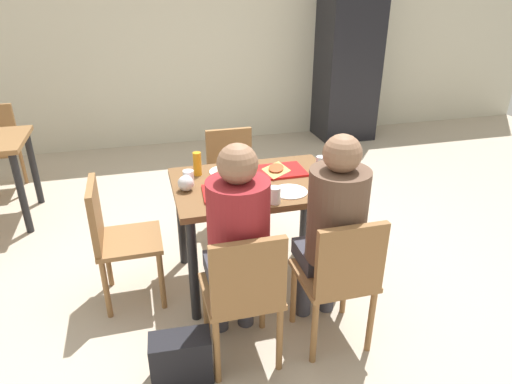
{
  "coord_description": "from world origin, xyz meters",
  "views": [
    {
      "loc": [
        -0.7,
        -2.59,
        1.95
      ],
      "look_at": [
        0.0,
        0.0,
        0.68
      ],
      "focal_mm": 31.56,
      "sensor_mm": 36.0,
      "label": 1
    }
  ],
  "objects_px": {
    "tray_red_far": "(278,171)",
    "drink_fridge": "(347,65)",
    "person_in_red": "(237,236)",
    "pizza_slice_c": "(229,171)",
    "main_table": "(256,197)",
    "plastic_cup_a": "(240,158)",
    "tray_red_near": "(232,192)",
    "chair_near_left": "(244,291)",
    "foil_bundle": "(186,183)",
    "soda_can": "(321,165)",
    "chair_near_right": "(341,275)",
    "pizza_slice_b": "(276,169)",
    "person_in_brown_jacket": "(333,223)",
    "chair_left_end": "(115,234)",
    "pizza_slice_a": "(236,191)",
    "plastic_cup_c": "(189,178)",
    "chair_far_side": "(232,173)",
    "handbag": "(181,358)",
    "paper_plate_center": "(225,171)",
    "plastic_cup_b": "(275,195)",
    "condiment_bottle": "(197,164)",
    "paper_plate_near_edge": "(290,192)"
  },
  "relations": [
    {
      "from": "tray_red_far",
      "to": "drink_fridge",
      "type": "xyz_separation_m",
      "value": [
        1.8,
        2.73,
        0.19
      ]
    },
    {
      "from": "person_in_red",
      "to": "pizza_slice_c",
      "type": "distance_m",
      "value": 0.82
    },
    {
      "from": "main_table",
      "to": "plastic_cup_a",
      "type": "relative_size",
      "value": 10.77
    },
    {
      "from": "tray_red_near",
      "to": "person_in_red",
      "type": "bearing_deg",
      "value": -99.3
    },
    {
      "from": "chair_near_left",
      "to": "foil_bundle",
      "type": "height_order",
      "value": "foil_bundle"
    },
    {
      "from": "soda_can",
      "to": "chair_near_right",
      "type": "bearing_deg",
      "value": -103.47
    },
    {
      "from": "chair_near_right",
      "to": "pizza_slice_b",
      "type": "relative_size",
      "value": 3.13
    },
    {
      "from": "person_in_red",
      "to": "plastic_cup_a",
      "type": "distance_m",
      "value": 0.99
    },
    {
      "from": "pizza_slice_b",
      "to": "person_in_red",
      "type": "bearing_deg",
      "value": -120.7
    },
    {
      "from": "person_in_brown_jacket",
      "to": "tray_red_far",
      "type": "bearing_deg",
      "value": 96.2
    },
    {
      "from": "chair_left_end",
      "to": "person_in_brown_jacket",
      "type": "xyz_separation_m",
      "value": [
        1.19,
        -0.63,
        0.25
      ]
    },
    {
      "from": "pizza_slice_a",
      "to": "drink_fridge",
      "type": "distance_m",
      "value": 3.7
    },
    {
      "from": "tray_red_near",
      "to": "pizza_slice_a",
      "type": "relative_size",
      "value": 1.44
    },
    {
      "from": "person_in_brown_jacket",
      "to": "drink_fridge",
      "type": "relative_size",
      "value": 0.66
    },
    {
      "from": "drink_fridge",
      "to": "plastic_cup_c",
      "type": "bearing_deg",
      "value": -130.92
    },
    {
      "from": "pizza_slice_c",
      "to": "soda_can",
      "type": "height_order",
      "value": "soda_can"
    },
    {
      "from": "drink_fridge",
      "to": "tray_red_far",
      "type": "bearing_deg",
      "value": -123.37
    },
    {
      "from": "person_in_brown_jacket",
      "to": "soda_can",
      "type": "relative_size",
      "value": 10.33
    },
    {
      "from": "pizza_slice_c",
      "to": "soda_can",
      "type": "xyz_separation_m",
      "value": [
        0.6,
        -0.17,
        0.04
      ]
    },
    {
      "from": "chair_left_end",
      "to": "pizza_slice_b",
      "type": "relative_size",
      "value": 3.13
    },
    {
      "from": "plastic_cup_c",
      "to": "chair_left_end",
      "type": "bearing_deg",
      "value": -173.31
    },
    {
      "from": "chair_far_side",
      "to": "drink_fridge",
      "type": "xyz_separation_m",
      "value": [
        1.99,
        2.08,
        0.45
      ]
    },
    {
      "from": "main_table",
      "to": "chair_far_side",
      "type": "relative_size",
      "value": 1.27
    },
    {
      "from": "pizza_slice_c",
      "to": "plastic_cup_a",
      "type": "bearing_deg",
      "value": 51.73
    },
    {
      "from": "tray_red_far",
      "to": "plastic_cup_c",
      "type": "xyz_separation_m",
      "value": [
        -0.62,
        -0.06,
        0.04
      ]
    },
    {
      "from": "person_in_brown_jacket",
      "to": "foil_bundle",
      "type": "xyz_separation_m",
      "value": [
        -0.73,
        0.61,
        0.06
      ]
    },
    {
      "from": "foil_bundle",
      "to": "tray_red_near",
      "type": "bearing_deg",
      "value": -23.17
    },
    {
      "from": "tray_red_near",
      "to": "handbag",
      "type": "relative_size",
      "value": 1.12
    },
    {
      "from": "plastic_cup_c",
      "to": "person_in_red",
      "type": "bearing_deg",
      "value": -76.74
    },
    {
      "from": "paper_plate_center",
      "to": "pizza_slice_b",
      "type": "relative_size",
      "value": 0.81
    },
    {
      "from": "pizza_slice_b",
      "to": "plastic_cup_b",
      "type": "distance_m",
      "value": 0.47
    },
    {
      "from": "chair_left_end",
      "to": "plastic_cup_c",
      "type": "xyz_separation_m",
      "value": [
        0.49,
        0.06,
        0.3
      ]
    },
    {
      "from": "plastic_cup_c",
      "to": "person_in_brown_jacket",
      "type": "bearing_deg",
      "value": -44.39
    },
    {
      "from": "main_table",
      "to": "plastic_cup_c",
      "type": "height_order",
      "value": "plastic_cup_c"
    },
    {
      "from": "main_table",
      "to": "person_in_red",
      "type": "xyz_separation_m",
      "value": [
        -0.27,
        -0.63,
        0.1
      ]
    },
    {
      "from": "tray_red_near",
      "to": "person_in_brown_jacket",
      "type": "bearing_deg",
      "value": -47.14
    },
    {
      "from": "main_table",
      "to": "pizza_slice_b",
      "type": "xyz_separation_m",
      "value": [
        0.18,
        0.12,
        0.13
      ]
    },
    {
      "from": "chair_left_end",
      "to": "tray_red_far",
      "type": "distance_m",
      "value": 1.15
    },
    {
      "from": "plastic_cup_c",
      "to": "handbag",
      "type": "relative_size",
      "value": 0.31
    },
    {
      "from": "tray_red_near",
      "to": "soda_can",
      "type": "relative_size",
      "value": 2.95
    },
    {
      "from": "plastic_cup_a",
      "to": "plastic_cup_b",
      "type": "xyz_separation_m",
      "value": [
        0.05,
        -0.65,
        0.0
      ]
    },
    {
      "from": "handbag",
      "to": "foil_bundle",
      "type": "bearing_deg",
      "value": 78.08
    },
    {
      "from": "pizza_slice_b",
      "to": "foil_bundle",
      "type": "relative_size",
      "value": 2.72
    },
    {
      "from": "condiment_bottle",
      "to": "drink_fridge",
      "type": "xyz_separation_m",
      "value": [
        2.34,
        2.64,
        0.12
      ]
    },
    {
      "from": "drink_fridge",
      "to": "handbag",
      "type": "bearing_deg",
      "value": -125.67
    },
    {
      "from": "drink_fridge",
      "to": "chair_far_side",
      "type": "bearing_deg",
      "value": -133.7
    },
    {
      "from": "person_in_red",
      "to": "paper_plate_near_edge",
      "type": "distance_m",
      "value": 0.6
    },
    {
      "from": "condiment_bottle",
      "to": "handbag",
      "type": "xyz_separation_m",
      "value": [
        -0.27,
        -1.0,
        -0.69
      ]
    },
    {
      "from": "tray_red_far",
      "to": "pizza_slice_b",
      "type": "height_order",
      "value": "pizza_slice_b"
    },
    {
      "from": "plastic_cup_a",
      "to": "soda_can",
      "type": "xyz_separation_m",
      "value": [
        0.48,
        -0.31,
        0.01
      ]
    }
  ]
}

